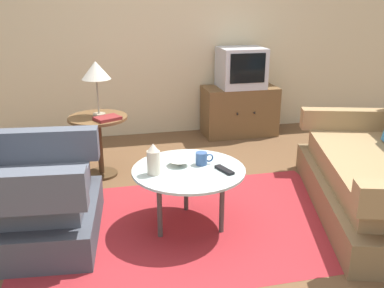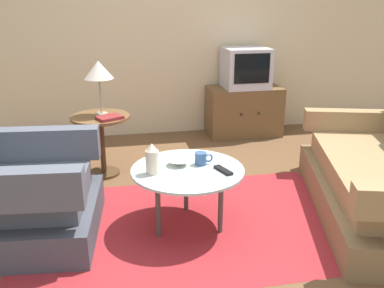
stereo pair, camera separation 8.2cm
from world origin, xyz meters
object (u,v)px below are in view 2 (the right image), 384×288
armchair (19,196)px  side_table (101,132)px  table_lamp (99,71)px  bowl (178,163)px  tv_remote_dark (223,170)px  coffee_table (188,174)px  tv_stand (244,111)px  vase (152,159)px  television (246,68)px  book (110,118)px  mug (201,159)px

armchair → side_table: (0.57, 1.00, 0.11)m
table_lamp → bowl: 1.28m
tv_remote_dark → coffee_table: bearing=47.1°
armchair → tv_stand: bearing=136.1°
side_table → vase: size_ratio=2.61×
vase → television: bearing=57.1°
side_table → vase: (0.35, -1.14, 0.14)m
tv_stand → bowl: size_ratio=5.62×
table_lamp → vase: size_ratio=2.24×
coffee_table → tv_remote_dark: (0.23, -0.10, 0.05)m
book → coffee_table: bearing=-88.0°
table_lamp → tv_remote_dark: (0.82, -1.23, -0.51)m
vase → tv_remote_dark: vase is taller
side_table → armchair: bearing=-119.7°
book → tv_remote_dark: bearing=-81.1°
table_lamp → vase: bearing=-73.9°
coffee_table → side_table: size_ratio=1.40×
television → mug: television is taller
tv_remote_dark → book: 1.31m
tv_remote_dark → armchair: bearing=62.1°
book → bowl: bearing=-88.7°
side_table → tv_stand: (1.67, 0.91, -0.13)m
mug → book: size_ratio=0.51×
tv_stand → side_table: bearing=-151.4°
book → television: bearing=6.8°
mug → tv_stand: bearing=63.8°
coffee_table → vase: size_ratio=3.65×
side_table → coffee_table: bearing=-61.2°
mug → book: (-0.63, 0.91, 0.09)m
coffee_table → bowl: 0.11m
tv_stand → mug: tv_stand is taller
television → bowl: 2.26m
tv_stand → table_lamp: table_lamp is taller
coffee_table → book: (-0.52, 0.97, 0.17)m
television → bowl: (-1.12, -1.93, -0.34)m
table_lamp → tv_remote_dark: bearing=-56.2°
side_table → table_lamp: size_ratio=1.16×
book → side_table: bearing=97.1°
coffee_table → book: size_ratio=3.09×
mug → tv_remote_dark: (0.12, -0.16, -0.04)m
coffee_table → mug: bearing=27.8°
side_table → vase: bearing=-72.9°
coffee_table → table_lamp: size_ratio=1.63×
book → tv_stand: bearing=6.9°
vase → book: vase is taller
armchair → tv_stand: 2.94m
coffee_table → television: (1.07, 2.00, 0.39)m
armchair → table_lamp: (0.58, 1.03, 0.67)m
armchair → coffee_table: bearing=90.8°
armchair → mug: 1.30m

